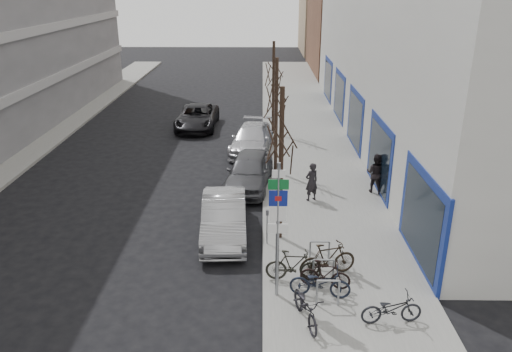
{
  "coord_description": "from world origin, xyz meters",
  "views": [
    {
      "loc": [
        1.96,
        -12.2,
        8.58
      ],
      "look_at": [
        1.75,
        4.68,
        2.0
      ],
      "focal_mm": 35.0,
      "sensor_mm": 36.0,
      "label": 1
    }
  ],
  "objects_px": {
    "lane_car": "(197,117)",
    "parked_car_front": "(224,218)",
    "highway_sign_pole": "(278,223)",
    "bike_far_inner": "(328,259)",
    "bike_mid_curb": "(320,280)",
    "tree_mid": "(277,89)",
    "tree_far": "(274,66)",
    "pedestrian_near": "(312,182)",
    "bike_rack": "(323,268)",
    "tree_near": "(282,129)",
    "bike_far_curb": "(392,306)",
    "meter_front": "(267,224)",
    "meter_back": "(266,133)",
    "parked_car_mid": "(249,171)",
    "bike_mid_inner": "(293,265)",
    "parked_car_back": "(252,139)",
    "meter_mid": "(266,168)",
    "bike_near_right": "(325,274)",
    "bike_near_left": "(306,305)",
    "pedestrian_far": "(376,173)"
  },
  "relations": [
    {
      "from": "bike_far_inner",
      "to": "lane_car",
      "type": "distance_m",
      "value": 18.11
    },
    {
      "from": "bike_rack",
      "to": "lane_car",
      "type": "bearing_deg",
      "value": 108.63
    },
    {
      "from": "meter_front",
      "to": "bike_mid_inner",
      "type": "distance_m",
      "value": 2.39
    },
    {
      "from": "bike_mid_inner",
      "to": "parked_car_mid",
      "type": "xyz_separation_m",
      "value": [
        -1.52,
        7.7,
        0.1
      ]
    },
    {
      "from": "bike_rack",
      "to": "bike_mid_curb",
      "type": "relative_size",
      "value": 1.29
    },
    {
      "from": "lane_car",
      "to": "parked_car_front",
      "type": "bearing_deg",
      "value": -78.19
    },
    {
      "from": "meter_mid",
      "to": "meter_back",
      "type": "height_order",
      "value": "same"
    },
    {
      "from": "bike_near_left",
      "to": "bike_far_curb",
      "type": "bearing_deg",
      "value": -14.7
    },
    {
      "from": "tree_mid",
      "to": "tree_far",
      "type": "xyz_separation_m",
      "value": [
        0.0,
        6.5,
        0.0
      ]
    },
    {
      "from": "parked_car_mid",
      "to": "bike_rack",
      "type": "bearing_deg",
      "value": -65.33
    },
    {
      "from": "meter_mid",
      "to": "meter_back",
      "type": "bearing_deg",
      "value": 90.0
    },
    {
      "from": "tree_far",
      "to": "bike_near_right",
      "type": "xyz_separation_m",
      "value": [
        1.23,
        -16.13,
        -3.5
      ]
    },
    {
      "from": "bike_far_curb",
      "to": "parked_car_mid",
      "type": "bearing_deg",
      "value": 16.27
    },
    {
      "from": "bike_rack",
      "to": "pedestrian_near",
      "type": "relative_size",
      "value": 1.39
    },
    {
      "from": "bike_rack",
      "to": "meter_back",
      "type": "xyz_separation_m",
      "value": [
        -1.65,
        13.4,
        0.26
      ]
    },
    {
      "from": "meter_front",
      "to": "parked_car_back",
      "type": "height_order",
      "value": "meter_front"
    },
    {
      "from": "meter_front",
      "to": "parked_car_front",
      "type": "xyz_separation_m",
      "value": [
        -1.54,
        0.82,
        -0.19
      ]
    },
    {
      "from": "bike_mid_inner",
      "to": "highway_sign_pole",
      "type": "bearing_deg",
      "value": 149.05
    },
    {
      "from": "bike_near_left",
      "to": "bike_far_inner",
      "type": "height_order",
      "value": "bike_far_inner"
    },
    {
      "from": "bike_far_curb",
      "to": "meter_back",
      "type": "bearing_deg",
      "value": 5.88
    },
    {
      "from": "meter_mid",
      "to": "bike_mid_curb",
      "type": "height_order",
      "value": "meter_mid"
    },
    {
      "from": "tree_near",
      "to": "tree_far",
      "type": "relative_size",
      "value": 1.0
    },
    {
      "from": "bike_mid_curb",
      "to": "parked_car_front",
      "type": "bearing_deg",
      "value": 46.02
    },
    {
      "from": "bike_far_curb",
      "to": "bike_far_inner",
      "type": "bearing_deg",
      "value": 25.58
    },
    {
      "from": "tree_near",
      "to": "bike_near_left",
      "type": "relative_size",
      "value": 3.14
    },
    {
      "from": "tree_far",
      "to": "lane_car",
      "type": "xyz_separation_m",
      "value": [
        -4.7,
        1.61,
        -3.4
      ]
    },
    {
      "from": "tree_near",
      "to": "meter_back",
      "type": "relative_size",
      "value": 4.33
    },
    {
      "from": "bike_mid_inner",
      "to": "pedestrian_far",
      "type": "distance_m",
      "value": 7.91
    },
    {
      "from": "highway_sign_pole",
      "to": "bike_rack",
      "type": "bearing_deg",
      "value": 23.59
    },
    {
      "from": "meter_mid",
      "to": "bike_mid_curb",
      "type": "distance_m",
      "value": 8.7
    },
    {
      "from": "tree_mid",
      "to": "pedestrian_near",
      "type": "bearing_deg",
      "value": -67.0
    },
    {
      "from": "bike_near_right",
      "to": "tree_far",
      "type": "bearing_deg",
      "value": 16.53
    },
    {
      "from": "tree_mid",
      "to": "bike_far_curb",
      "type": "relative_size",
      "value": 3.36
    },
    {
      "from": "bike_far_curb",
      "to": "parked_car_mid",
      "type": "height_order",
      "value": "parked_car_mid"
    },
    {
      "from": "tree_far",
      "to": "bike_near_right",
      "type": "relative_size",
      "value": 3.65
    },
    {
      "from": "tree_far",
      "to": "parked_car_back",
      "type": "xyz_separation_m",
      "value": [
        -1.2,
        -2.98,
        -3.41
      ]
    },
    {
      "from": "parked_car_back",
      "to": "parked_car_front",
      "type": "bearing_deg",
      "value": -86.95
    },
    {
      "from": "bike_mid_inner",
      "to": "meter_front",
      "type": "bearing_deg",
      "value": 22.3
    },
    {
      "from": "bike_near_left",
      "to": "bike_near_right",
      "type": "relative_size",
      "value": 1.16
    },
    {
      "from": "parked_car_front",
      "to": "meter_front",
      "type": "bearing_deg",
      "value": -31.33
    },
    {
      "from": "bike_rack",
      "to": "bike_mid_inner",
      "type": "xyz_separation_m",
      "value": [
        -0.88,
        0.15,
        0.01
      ]
    },
    {
      "from": "tree_mid",
      "to": "parked_car_front",
      "type": "relative_size",
      "value": 1.24
    },
    {
      "from": "bike_mid_inner",
      "to": "bike_near_right",
      "type": "bearing_deg",
      "value": -108.92
    },
    {
      "from": "bike_rack",
      "to": "tree_near",
      "type": "relative_size",
      "value": 0.41
    },
    {
      "from": "tree_far",
      "to": "bike_far_curb",
      "type": "xyz_separation_m",
      "value": [
        2.79,
        -17.73,
        -3.45
      ]
    },
    {
      "from": "bike_mid_inner",
      "to": "parked_car_back",
      "type": "relative_size",
      "value": 0.35
    },
    {
      "from": "highway_sign_pole",
      "to": "bike_far_inner",
      "type": "bearing_deg",
      "value": 33.99
    },
    {
      "from": "bike_rack",
      "to": "meter_back",
      "type": "bearing_deg",
      "value": 97.02
    },
    {
      "from": "bike_rack",
      "to": "lane_car",
      "type": "height_order",
      "value": "lane_car"
    },
    {
      "from": "meter_front",
      "to": "bike_mid_inner",
      "type": "bearing_deg",
      "value": -71.13
    }
  ]
}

